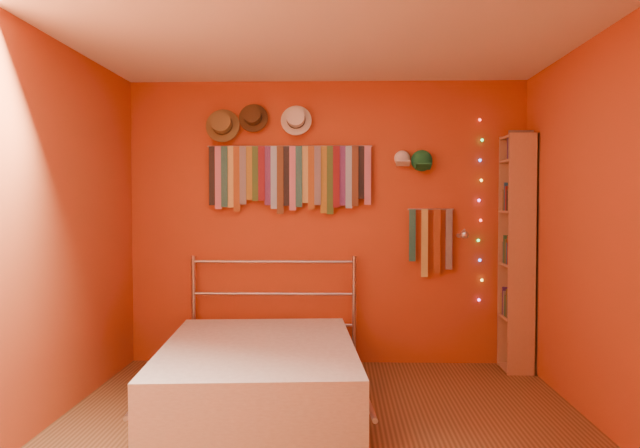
# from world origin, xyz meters

# --- Properties ---
(ground) EXTENTS (3.50, 3.50, 0.00)m
(ground) POSITION_xyz_m (0.00, 0.00, 0.00)
(ground) COLOR #51351B
(ground) RESTS_ON ground
(back_wall) EXTENTS (3.50, 0.02, 2.50)m
(back_wall) POSITION_xyz_m (0.00, 1.75, 1.25)
(back_wall) COLOR #AD321C
(back_wall) RESTS_ON ground
(right_wall) EXTENTS (0.02, 3.50, 2.50)m
(right_wall) POSITION_xyz_m (1.75, 0.00, 1.25)
(right_wall) COLOR #AD321C
(right_wall) RESTS_ON ground
(left_wall) EXTENTS (0.02, 3.50, 2.50)m
(left_wall) POSITION_xyz_m (-1.75, 0.00, 1.25)
(left_wall) COLOR #AD321C
(left_wall) RESTS_ON ground
(ceiling) EXTENTS (3.50, 3.50, 0.02)m
(ceiling) POSITION_xyz_m (0.00, 0.00, 2.50)
(ceiling) COLOR white
(ceiling) RESTS_ON back_wall
(tie_rack) EXTENTS (1.45, 0.03, 0.60)m
(tie_rack) POSITION_xyz_m (-0.33, 1.68, 1.67)
(tie_rack) COLOR #A5A5A9
(tie_rack) RESTS_ON back_wall
(small_tie_rack) EXTENTS (0.40, 0.03, 0.60)m
(small_tie_rack) POSITION_xyz_m (0.91, 1.69, 1.12)
(small_tie_rack) COLOR #A5A5A9
(small_tie_rack) RESTS_ON back_wall
(fedora_olive) EXTENTS (0.30, 0.16, 0.30)m
(fedora_olive) POSITION_xyz_m (-0.92, 1.65, 2.11)
(fedora_olive) COLOR brown
(fedora_olive) RESTS_ON back_wall
(fedora_brown) EXTENTS (0.26, 0.14, 0.25)m
(fedora_brown) POSITION_xyz_m (-0.65, 1.66, 2.18)
(fedora_brown) COLOR #422E17
(fedora_brown) RESTS_ON back_wall
(fedora_white) EXTENTS (0.27, 0.15, 0.27)m
(fedora_white) POSITION_xyz_m (-0.27, 1.66, 2.16)
(fedora_white) COLOR white
(fedora_white) RESTS_ON back_wall
(cap_white) EXTENTS (0.16, 0.20, 0.16)m
(cap_white) POSITION_xyz_m (0.66, 1.70, 1.81)
(cap_white) COLOR white
(cap_white) RESTS_ON back_wall
(cap_green) EXTENTS (0.18, 0.23, 0.18)m
(cap_green) POSITION_xyz_m (0.83, 1.70, 1.79)
(cap_green) COLOR #19713A
(cap_green) RESTS_ON back_wall
(fairy_lights) EXTENTS (0.06, 0.02, 1.60)m
(fairy_lights) POSITION_xyz_m (1.34, 1.71, 1.36)
(fairy_lights) COLOR #FF3333
(fairy_lights) RESTS_ON back_wall
(reading_lamp) EXTENTS (0.07, 0.31, 0.09)m
(reading_lamp) POSITION_xyz_m (1.16, 1.51, 1.16)
(reading_lamp) COLOR #A5A5A9
(reading_lamp) RESTS_ON back_wall
(bookshelf) EXTENTS (0.25, 0.34, 2.00)m
(bookshelf) POSITION_xyz_m (1.66, 1.53, 1.02)
(bookshelf) COLOR #AD714E
(bookshelf) RESTS_ON ground
(bed) EXTENTS (1.59, 2.04, 0.96)m
(bed) POSITION_xyz_m (-0.47, 0.64, 0.22)
(bed) COLOR #A5A5A9
(bed) RESTS_ON ground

